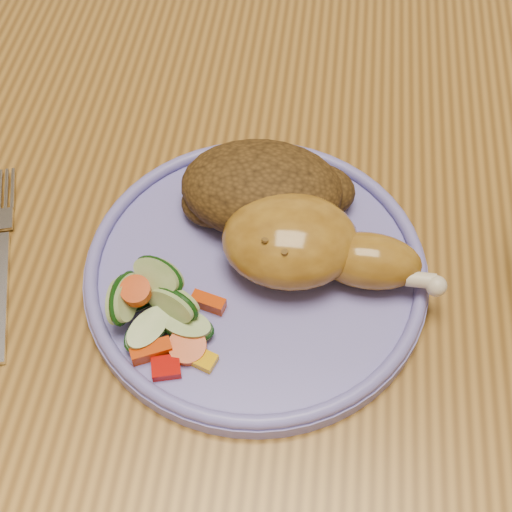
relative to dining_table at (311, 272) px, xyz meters
name	(u,v)px	position (x,y,z in m)	size (l,w,h in m)	color
ground	(285,498)	(0.00, 0.00, -0.67)	(4.00, 4.00, 0.00)	brown
dining_table	(311,272)	(0.00, 0.00, 0.00)	(0.90, 1.40, 0.75)	olive
chair_far	(333,9)	(0.00, 0.63, -0.17)	(0.42, 0.42, 0.91)	#4C2D16
plate	(256,272)	(-0.04, -0.07, 0.09)	(0.25, 0.25, 0.01)	#6E68C0
plate_rim	(256,264)	(-0.04, -0.07, 0.10)	(0.25, 0.25, 0.01)	#6E68C0
chicken_leg	(309,245)	(0.00, -0.06, 0.12)	(0.16, 0.09, 0.05)	#A27122
rice_pilaf	(265,190)	(-0.04, -0.01, 0.12)	(0.13, 0.09, 0.05)	#482F12
vegetable_pile	(154,308)	(-0.11, -0.12, 0.11)	(0.09, 0.09, 0.04)	#A50A05
fork	(0,266)	(-0.23, -0.08, 0.09)	(0.06, 0.16, 0.00)	silver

